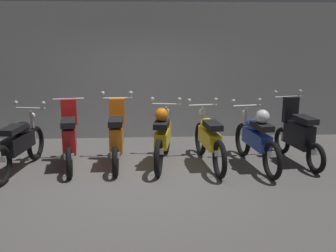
{
  "coord_description": "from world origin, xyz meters",
  "views": [
    {
      "loc": [
        0.11,
        -6.38,
        2.45
      ],
      "look_at": [
        0.5,
        0.57,
        0.75
      ],
      "focal_mm": 43.37,
      "sensor_mm": 36.0,
      "label": 1
    }
  ],
  "objects": [
    {
      "name": "motorbike_slot_7",
      "position": [
        2.9,
        0.69,
        0.53
      ],
      "size": [
        0.58,
        1.67,
        1.29
      ],
      "color": "black",
      "rests_on": "ground"
    },
    {
      "name": "back_wall",
      "position": [
        0.0,
        2.73,
        1.49
      ],
      "size": [
        16.0,
        0.3,
        2.97
      ],
      "primitive_type": "cube",
      "color": "#9EA0A3",
      "rests_on": "ground"
    },
    {
      "name": "motorbike_slot_1",
      "position": [
        -2.08,
        0.48,
        0.49
      ],
      "size": [
        0.58,
        1.94,
        1.15
      ],
      "color": "black",
      "rests_on": "ground"
    },
    {
      "name": "ground_plane",
      "position": [
        0.0,
        0.0,
        0.0
      ],
      "size": [
        80.0,
        80.0,
        0.0
      ],
      "primitive_type": "plane",
      "color": "#565451"
    },
    {
      "name": "motorbike_slot_5",
      "position": [
        1.24,
        0.6,
        0.49
      ],
      "size": [
        0.59,
        1.95,
        1.15
      ],
      "color": "black",
      "rests_on": "ground"
    },
    {
      "name": "motorbike_slot_2",
      "position": [
        -1.25,
        0.69,
        0.52
      ],
      "size": [
        0.56,
        1.68,
        1.18
      ],
      "color": "black",
      "rests_on": "ground"
    },
    {
      "name": "motorbike_slot_3",
      "position": [
        -0.42,
        0.72,
        0.53
      ],
      "size": [
        0.59,
        1.68,
        1.29
      ],
      "color": "black",
      "rests_on": "ground"
    },
    {
      "name": "motorbike_slot_6",
      "position": [
        2.08,
        0.48,
        0.53
      ],
      "size": [
        0.58,
        1.94,
        1.15
      ],
      "color": "black",
      "rests_on": "ground"
    },
    {
      "name": "motorbike_slot_4",
      "position": [
        0.42,
        0.73,
        0.53
      ],
      "size": [
        0.58,
        1.94,
        1.15
      ],
      "color": "black",
      "rests_on": "ground"
    }
  ]
}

